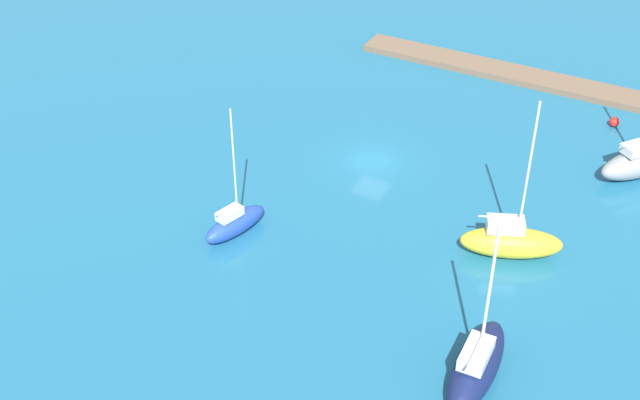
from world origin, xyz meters
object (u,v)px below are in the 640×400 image
Objects in this scene: pier_dock at (500,71)px; sailboat_yellow_mid_basin at (511,241)px; sailboat_blue_lone_south at (235,223)px; mooring_buoy_red at (614,122)px; sailboat_navy_center_basin at (477,364)px.

sailboat_yellow_mid_basin reaches higher than pier_dock.
mooring_buoy_red is at bearing -20.81° from sailboat_blue_lone_south.
mooring_buoy_red is at bearing 157.29° from pier_dock.
sailboat_yellow_mid_basin is at bearing 83.47° from mooring_buoy_red.
sailboat_navy_center_basin is (-10.45, 35.55, 0.93)m from pier_dock.
pier_dock is 31.58× the size of mooring_buoy_red.
pier_dock is 11.87m from mooring_buoy_red.
mooring_buoy_red is (-2.26, -19.72, -0.74)m from sailboat_yellow_mid_basin.
mooring_buoy_red is at bearing -3.08° from sailboat_navy_center_basin.
sailboat_navy_center_basin reaches higher than sailboat_blue_lone_south.
sailboat_yellow_mid_basin reaches higher than mooring_buoy_red.
sailboat_yellow_mid_basin reaches higher than sailboat_blue_lone_south.
sailboat_navy_center_basin is at bearing -103.97° from sailboat_yellow_mid_basin.
sailboat_blue_lone_south is 19.04m from sailboat_navy_center_basin.
sailboat_yellow_mid_basin is 11.38m from sailboat_navy_center_basin.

